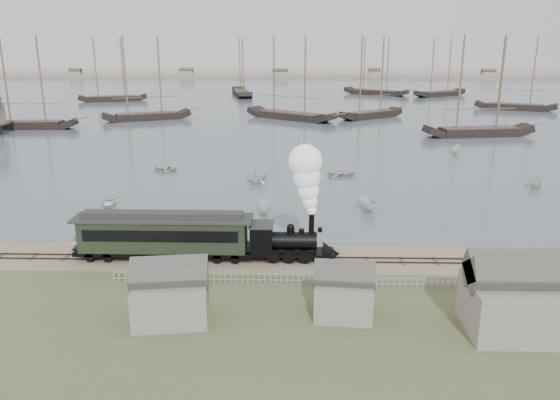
{
  "coord_description": "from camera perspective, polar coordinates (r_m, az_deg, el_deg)",
  "views": [
    {
      "loc": [
        -1.47,
        -46.97,
        18.69
      ],
      "look_at": [
        -2.95,
        5.01,
        3.5
      ],
      "focal_mm": 35.0,
      "sensor_mm": 36.0,
      "label": 1
    }
  ],
  "objects": [
    {
      "name": "rowboat_6",
      "position": [
        83.47,
        -12.01,
        3.31
      ],
      "size": [
        3.87,
        4.53,
        0.79
      ],
      "primitive_type": "imported",
      "rotation": [
        0.0,
        0.0,
        4.37
      ],
      "color": "silver",
      "rests_on": "harbor_water"
    },
    {
      "name": "schooner_6",
      "position": [
        185.23,
        -17.29,
        12.9
      ],
      "size": [
        21.72,
        11.0,
        20.0
      ],
      "primitive_type": null,
      "rotation": [
        0.0,
        0.0,
        0.3
      ],
      "color": "black",
      "rests_on": "harbor_water"
    },
    {
      "name": "passenger_coach",
      "position": [
        49.2,
        -12.05,
        -3.44
      ],
      "size": [
        15.68,
        3.02,
        3.81
      ],
      "color": "black",
      "rests_on": "ground"
    },
    {
      "name": "beached_dinghy",
      "position": [
        55.08,
        -19.03,
        -4.02
      ],
      "size": [
        4.51,
        4.97,
        0.84
      ],
      "primitive_type": "imported",
      "rotation": [
        0.0,
        0.0,
        1.07
      ],
      "color": "silver",
      "rests_on": "ground"
    },
    {
      "name": "schooner_9",
      "position": [
        202.11,
        16.56,
        13.18
      ],
      "size": [
        20.78,
        15.78,
        20.0
      ],
      "primitive_type": null,
      "rotation": [
        0.0,
        0.0,
        0.57
      ],
      "color": "black",
      "rests_on": "harbor_water"
    },
    {
      "name": "schooner_2",
      "position": [
        135.7,
        1.12,
        12.63
      ],
      "size": [
        23.23,
        19.08,
        20.0
      ],
      "primitive_type": null,
      "rotation": [
        0.0,
        0.0,
        -0.63
      ],
      "color": "black",
      "rests_on": "harbor_water"
    },
    {
      "name": "picket_fence_east",
      "position": [
        45.85,
        19.45,
        -8.77
      ],
      "size": [
        15.0,
        0.1,
        1.2
      ],
      "primitive_type": null,
      "color": "gray",
      "rests_on": "ground"
    },
    {
      "name": "schooner_8",
      "position": [
        202.45,
        10.1,
        13.6
      ],
      "size": [
        22.84,
        18.06,
        20.0
      ],
      "primitive_type": null,
      "rotation": [
        0.0,
        0.0,
        -0.6
      ],
      "color": "black",
      "rests_on": "harbor_water"
    },
    {
      "name": "rail_track",
      "position": [
        48.7,
        3.26,
        -6.26
      ],
      "size": [
        120.0,
        1.8,
        0.16
      ],
      "color": "#34231C",
      "rests_on": "ground"
    },
    {
      "name": "harbor_water",
      "position": [
        217.78,
        2.05,
        11.36
      ],
      "size": [
        600.0,
        336.0,
        0.06
      ],
      "primitive_type": "cube",
      "color": "#4A5C6B",
      "rests_on": "ground"
    },
    {
      "name": "rowboat_7",
      "position": [
        90.89,
        3.31,
        4.94
      ],
      "size": [
        3.27,
        2.89,
        1.61
      ],
      "primitive_type": "imported",
      "rotation": [
        0.0,
        0.0,
        6.2
      ],
      "color": "silver",
      "rests_on": "harbor_water"
    },
    {
      "name": "locomotive",
      "position": [
        47.13,
        2.38,
        -1.14
      ],
      "size": [
        7.99,
        2.98,
        9.96
      ],
      "color": "black",
      "rests_on": "ground"
    },
    {
      "name": "rowboat_3",
      "position": [
        78.7,
        6.5,
        2.79
      ],
      "size": [
        2.92,
        4.04,
        0.82
      ],
      "primitive_type": "imported",
      "rotation": [
        0.0,
        0.0,
        1.55
      ],
      "color": "silver",
      "rests_on": "harbor_water"
    },
    {
      "name": "schooner_1",
      "position": [
        138.28,
        -13.98,
        12.24
      ],
      "size": [
        21.21,
        13.3,
        20.0
      ],
      "primitive_type": null,
      "rotation": [
        0.0,
        0.0,
        0.43
      ],
      "color": "black",
      "rests_on": "harbor_water"
    },
    {
      "name": "rowboat_5",
      "position": [
        98.54,
        17.83,
        5.01
      ],
      "size": [
        3.74,
        3.09,
        1.38
      ],
      "primitive_type": "imported",
      "rotation": [
        0.0,
        0.0,
        2.56
      ],
      "color": "silver",
      "rests_on": "harbor_water"
    },
    {
      "name": "rowboat_1",
      "position": [
        74.1,
        -2.46,
        2.44
      ],
      "size": [
        4.48,
        4.57,
        1.83
      ],
      "primitive_type": "imported",
      "rotation": [
        0.0,
        0.0,
        2.22
      ],
      "color": "silver",
      "rests_on": "harbor_water"
    },
    {
      "name": "schooner_0",
      "position": [
        132.34,
        -25.09,
        11.05
      ],
      "size": [
        20.11,
        5.65,
        20.0
      ],
      "primitive_type": null,
      "rotation": [
        0.0,
        0.0,
        0.05
      ],
      "color": "black",
      "rests_on": "harbor_water"
    },
    {
      "name": "picket_fence_west",
      "position": [
        44.41,
        -5.08,
        -8.67
      ],
      "size": [
        19.0,
        0.1,
        1.2
      ],
      "primitive_type": null,
      "color": "gray",
      "rests_on": "ground"
    },
    {
      "name": "shed_left",
      "position": [
        39.7,
        -11.23,
        -12.14
      ],
      "size": [
        5.0,
        4.0,
        4.1
      ],
      "primitive_type": null,
      "color": "gray",
      "rests_on": "ground"
    },
    {
      "name": "shed_mid",
      "position": [
        39.8,
        6.58,
        -11.84
      ],
      "size": [
        4.0,
        3.5,
        3.6
      ],
      "primitive_type": null,
      "color": "gray",
      "rests_on": "ground"
    },
    {
      "name": "schooner_3",
      "position": [
        139.36,
        9.66,
        12.51
      ],
      "size": [
        17.58,
        14.68,
        20.0
      ],
      "primitive_type": null,
      "rotation": [
        0.0,
        0.0,
        0.64
      ],
      "color": "black",
      "rests_on": "harbor_water"
    },
    {
      "name": "ground",
      "position": [
        50.57,
        3.2,
        -5.43
      ],
      "size": [
        600.0,
        600.0,
        0.0
      ],
      "primitive_type": "plane",
      "color": "gray",
      "rests_on": "ground"
    },
    {
      "name": "rowboat_0",
      "position": [
        67.1,
        -17.47,
        -0.3
      ],
      "size": [
        3.84,
        3.13,
        0.7
      ],
      "primitive_type": "imported",
      "rotation": [
        0.0,
        0.0,
        0.23
      ],
      "color": "silver",
      "rests_on": "harbor_water"
    },
    {
      "name": "rowboat_8",
      "position": [
        62.83,
        9.12,
        -0.49
      ],
      "size": [
        3.96,
        2.26,
        1.44
      ],
      "primitive_type": "imported",
      "rotation": [
        0.0,
        0.0,
        3.38
      ],
      "color": "silver",
      "rests_on": "harbor_water"
    },
    {
      "name": "rowboat_2",
      "position": [
        61.17,
        -1.69,
        -0.76
      ],
      "size": [
        3.7,
        1.46,
        1.42
      ],
      "primitive_type": "imported",
      "rotation": [
        0.0,
        0.0,
        3.16
      ],
      "color": "silver",
      "rests_on": "harbor_water"
    },
    {
      "name": "schooner_4",
      "position": [
        117.93,
        20.42,
        11.09
      ],
      "size": [
        22.9,
        8.78,
        20.0
      ],
      "primitive_type": null,
      "rotation": [
        0.0,
        0.0,
        0.17
      ],
      "color": "black",
      "rests_on": "harbor_water"
    },
    {
      "name": "far_spit",
      "position": [
        297.56,
        1.96,
        12.67
      ],
      "size": [
        500.0,
        20.0,
        1.8
      ],
      "primitive_type": "cube",
      "color": "tan",
      "rests_on": "ground"
    },
    {
      "name": "schooner_5",
      "position": [
        168.06,
        23.7,
        12.01
      ],
      "size": [
        21.81,
        12.81,
        20.0
      ],
      "primitive_type": null,
      "rotation": [
        0.0,
        0.0,
        -0.39
      ],
      "color": "black",
      "rests_on": "harbor_water"
    },
    {
      "name": "rowboat_4",
      "position": [
        79.53,
        25.19,
        1.77
      ],
      "size": [
        4.12,
        4.09,
        1.64
      ],
      "primitive_type": "imported",
      "rotation": [
        0.0,
        0.0,
        5.54
      ],
      "color": "silver",
      "rests_on": "harbor_water"
    },
    {
      "name": "shed_right",
      "position": [
        40.57,
        22.9,
        -12.55
      ],
      "size": [
        6.0,
        5.0,
        5.1
      ],
      "primitive_type": null,
      "color": "gray",
      "rests_on": "ground"
    },
    {
      "name": "schooner_7",
      "position": [
        196.17,
        -4.07,
        13.72
      ],
      "size": [
        10.58,
        25.14,
        20.0
      ],
      "primitive_type": null,
      "rotation": [
        0.0,
        0.0,
        1.78
      ],
      "color": "black",
      "rests_on": "harbor_water"
    }
  ]
}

